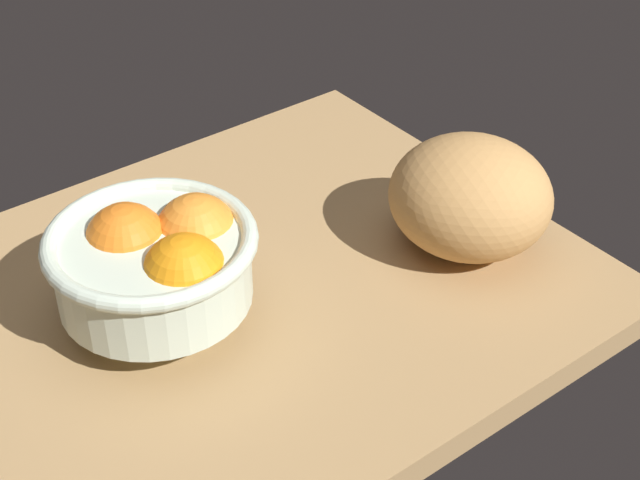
% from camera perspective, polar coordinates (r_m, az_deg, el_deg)
% --- Properties ---
extents(ground_plane, '(0.83, 0.54, 0.03)m').
position_cam_1_polar(ground_plane, '(0.96, -8.55, -5.33)').
color(ground_plane, '#A78152').
extents(fruit_bowl, '(0.20, 0.20, 0.12)m').
position_cam_1_polar(fruit_bowl, '(0.91, -9.41, -1.21)').
color(fruit_bowl, silver).
rests_on(fruit_bowl, ground).
extents(bread_loaf, '(0.22, 0.22, 0.12)m').
position_cam_1_polar(bread_loaf, '(1.01, 8.74, 2.51)').
color(bread_loaf, tan).
rests_on(bread_loaf, ground).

